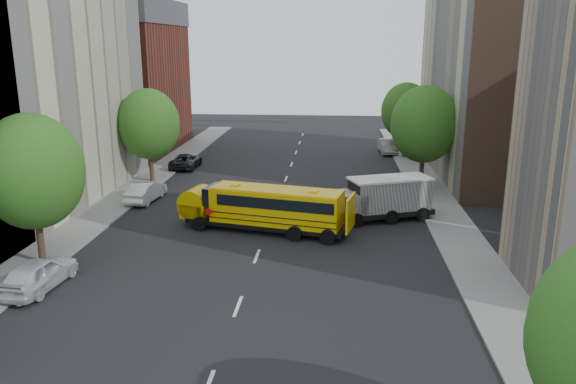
# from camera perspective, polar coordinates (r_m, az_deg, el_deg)

# --- Properties ---
(ground) EXTENTS (120.00, 120.00, 0.00)m
(ground) POSITION_cam_1_polar(r_m,az_deg,el_deg) (32.48, -2.70, -5.26)
(ground) COLOR black
(ground) RESTS_ON ground
(sidewalk_left) EXTENTS (3.00, 80.00, 0.12)m
(sidewalk_left) POSITION_cam_1_polar(r_m,az_deg,el_deg) (40.09, -18.27, -1.99)
(sidewalk_left) COLOR slate
(sidewalk_left) RESTS_ON ground
(sidewalk_right) EXTENTS (3.00, 80.00, 0.12)m
(sidewalk_right) POSITION_cam_1_polar(r_m,az_deg,el_deg) (37.67, 15.98, -2.88)
(sidewalk_right) COLOR slate
(sidewalk_right) RESTS_ON ground
(lane_markings) EXTENTS (0.15, 64.00, 0.01)m
(lane_markings) POSITION_cam_1_polar(r_m,az_deg,el_deg) (41.94, -0.93, -0.57)
(lane_markings) COLOR silver
(lane_markings) RESTS_ON ground
(building_left_cream) EXTENTS (10.00, 26.00, 20.00)m
(building_left_cream) POSITION_cam_1_polar(r_m,az_deg,el_deg) (42.44, -27.13, 11.71)
(building_left_cream) COLOR beige
(building_left_cream) RESTS_ON ground
(building_left_redbrick) EXTENTS (10.00, 15.00, 13.00)m
(building_left_redbrick) POSITION_cam_1_polar(r_m,az_deg,el_deg) (62.45, -16.14, 10.01)
(building_left_redbrick) COLOR maroon
(building_left_redbrick) RESTS_ON ground
(building_right_far) EXTENTS (10.00, 22.00, 18.00)m
(building_right_far) POSITION_cam_1_polar(r_m,az_deg,el_deg) (52.16, 20.75, 11.55)
(building_right_far) COLOR beige
(building_right_far) RESTS_ON ground
(building_right_sidewall) EXTENTS (10.10, 0.30, 18.00)m
(building_right_sidewall) POSITION_cam_1_polar(r_m,az_deg,el_deg) (41.67, 24.78, 10.55)
(building_right_sidewall) COLOR brown
(building_right_sidewall) RESTS_ON ground
(street_tree_1) EXTENTS (5.12, 5.12, 7.90)m
(street_tree_1) POSITION_cam_1_polar(r_m,az_deg,el_deg) (30.89, -24.54, 1.90)
(street_tree_1) COLOR #38281C
(street_tree_1) RESTS_ON ground
(street_tree_2) EXTENTS (4.99, 4.99, 7.71)m
(street_tree_2) POSITION_cam_1_polar(r_m,az_deg,el_deg) (47.16, -13.96, 6.71)
(street_tree_2) COLOR #38281C
(street_tree_2) RESTS_ON ground
(street_tree_4) EXTENTS (5.25, 5.25, 8.10)m
(street_tree_4) POSITION_cam_1_polar(r_m,az_deg,el_deg) (45.17, 13.69, 6.70)
(street_tree_4) COLOR #38281C
(street_tree_4) RESTS_ON ground
(street_tree_5) EXTENTS (4.86, 4.86, 7.51)m
(street_tree_5) POSITION_cam_1_polar(r_m,az_deg,el_deg) (57.01, 11.89, 8.05)
(street_tree_5) COLOR #38281C
(street_tree_5) RESTS_ON ground
(school_bus) EXTENTS (10.16, 4.40, 2.80)m
(school_bus) POSITION_cam_1_polar(r_m,az_deg,el_deg) (34.20, -2.43, -1.46)
(school_bus) COLOR black
(school_bus) RESTS_ON ground
(safari_truck) EXTENTS (6.92, 4.45, 2.80)m
(safari_truck) POSITION_cam_1_polar(r_m,az_deg,el_deg) (36.86, 9.66, -0.58)
(safari_truck) COLOR black
(safari_truck) RESTS_ON ground
(parked_car_0) EXTENTS (2.22, 4.68, 1.54)m
(parked_car_0) POSITION_cam_1_polar(r_m,az_deg,el_deg) (28.93, -24.02, -7.55)
(parked_car_0) COLOR silver
(parked_car_0) RESTS_ON ground
(parked_car_1) EXTENTS (1.91, 4.52, 1.45)m
(parked_car_1) POSITION_cam_1_polar(r_m,az_deg,el_deg) (42.13, -14.28, 0.05)
(parked_car_1) COLOR white
(parked_car_1) RESTS_ON ground
(parked_car_2) EXTENTS (2.24, 4.82, 1.34)m
(parked_car_2) POSITION_cam_1_polar(r_m,az_deg,el_deg) (52.71, -10.33, 3.14)
(parked_car_2) COLOR black
(parked_car_2) RESTS_ON ground
(parked_car_4) EXTENTS (1.79, 4.32, 1.46)m
(parked_car_4) POSITION_cam_1_polar(r_m,az_deg,el_deg) (44.30, 11.85, 0.92)
(parked_car_4) COLOR #35345B
(parked_car_4) RESTS_ON ground
(parked_car_5) EXTENTS (1.86, 4.55, 1.47)m
(parked_car_5) POSITION_cam_1_polar(r_m,az_deg,el_deg) (59.84, 10.09, 4.60)
(parked_car_5) COLOR gray
(parked_car_5) RESTS_ON ground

